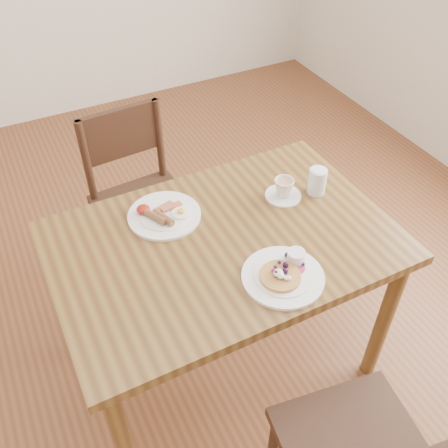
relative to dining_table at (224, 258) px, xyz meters
name	(u,v)px	position (x,y,z in m)	size (l,w,h in m)	color
ground	(224,357)	(0.00, 0.00, -0.65)	(5.00, 5.00, 0.00)	brown
dining_table	(224,258)	(0.00, 0.00, 0.00)	(1.20, 0.80, 0.75)	brown
chair_far	(140,195)	(-0.10, 0.67, -0.16)	(0.45, 0.45, 0.88)	black
pancake_plate	(284,274)	(0.09, -0.25, 0.11)	(0.27, 0.27, 0.06)	white
breakfast_plate	(163,215)	(-0.15, 0.20, 0.11)	(0.27, 0.27, 0.04)	white
teacup_saucer	(284,190)	(0.31, 0.11, 0.13)	(0.14, 0.14, 0.08)	white
water_glass	(317,181)	(0.44, 0.07, 0.15)	(0.07, 0.07, 0.10)	silver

